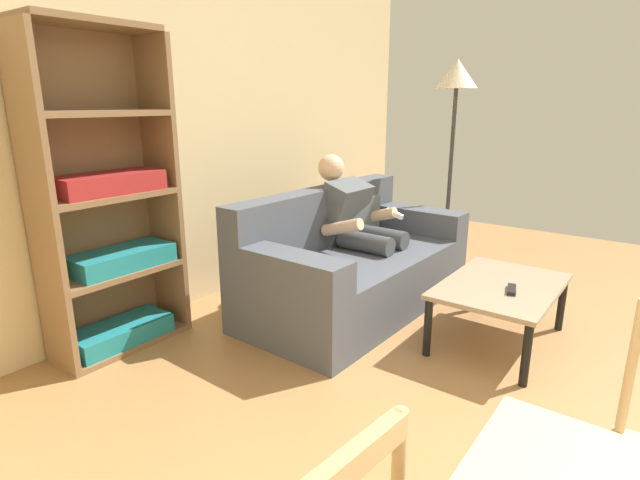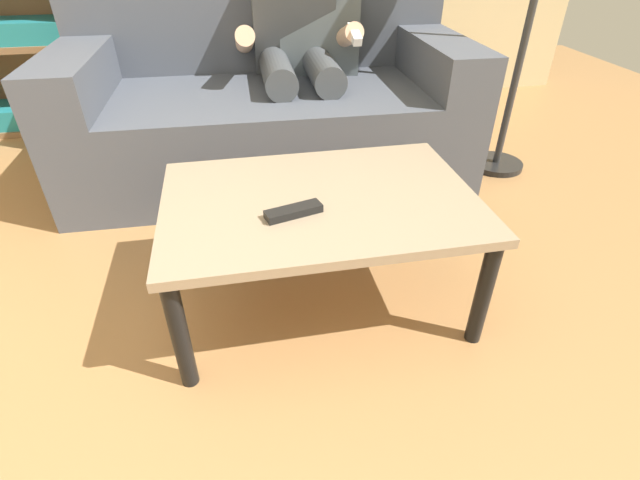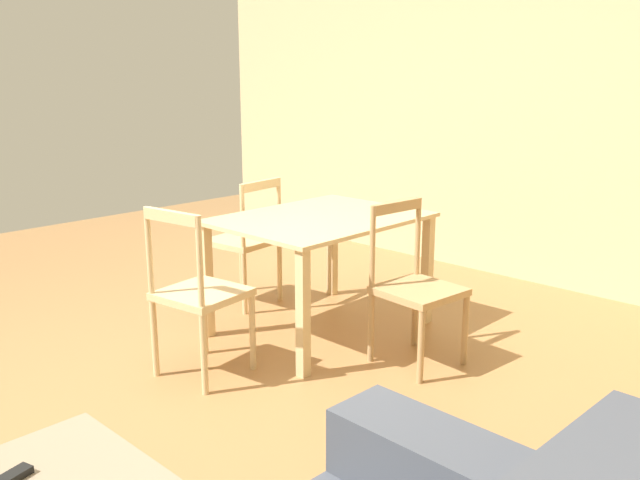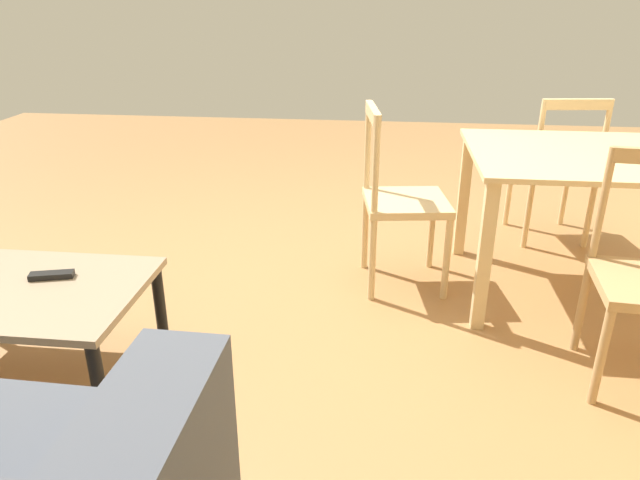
% 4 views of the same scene
% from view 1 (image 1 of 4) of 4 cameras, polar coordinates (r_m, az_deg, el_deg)
% --- Properties ---
extents(wall_back, '(6.74, 0.12, 2.71)m').
position_cam_1_polar(wall_back, '(3.72, -20.14, 11.68)').
color(wall_back, '#D1BC8C').
rests_on(wall_back, ground_plane).
extents(couch, '(1.96, 0.99, 0.90)m').
position_cam_1_polar(couch, '(3.86, 3.67, -2.88)').
color(couch, '#474C56').
rests_on(couch, ground_plane).
extents(person_lounging, '(0.60, 0.94, 1.15)m').
position_cam_1_polar(person_lounging, '(3.94, 4.29, 1.64)').
color(person_lounging, '#4C5156').
rests_on(person_lounging, ground_plane).
extents(coffee_table, '(0.97, 0.67, 0.41)m').
position_cam_1_polar(coffee_table, '(3.45, 20.05, -5.51)').
color(coffee_table, gray).
rests_on(coffee_table, ground_plane).
extents(tv_remote, '(0.18, 0.09, 0.02)m').
position_cam_1_polar(tv_remote, '(3.32, 21.15, -5.33)').
color(tv_remote, black).
rests_on(tv_remote, coffee_table).
extents(bookshelf, '(0.84, 0.36, 1.99)m').
position_cam_1_polar(bookshelf, '(3.36, -23.18, 2.36)').
color(bookshelf, brown).
rests_on(bookshelf, ground_plane).
extents(floor_lamp, '(0.36, 0.36, 1.90)m').
position_cam_1_polar(floor_lamp, '(4.61, 15.32, 15.78)').
color(floor_lamp, black).
rests_on(floor_lamp, ground_plane).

